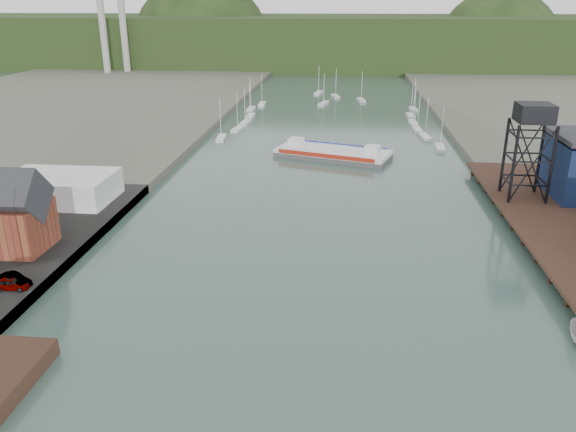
% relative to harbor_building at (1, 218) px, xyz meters
% --- Properties ---
extents(east_pier, '(14.00, 70.00, 2.45)m').
position_rel_harbor_building_xyz_m(east_pier, '(79.00, 15.00, -4.19)').
color(east_pier, black).
rests_on(east_pier, ground).
extents(harbor_building, '(12.20, 8.20, 8.90)m').
position_rel_harbor_building_xyz_m(harbor_building, '(0.00, 0.00, 0.00)').
color(harbor_building, maroon).
rests_on(harbor_building, west_quay).
extents(white_shed, '(18.00, 12.00, 4.50)m').
position_rel_harbor_building_xyz_m(white_shed, '(-2.00, 20.00, -2.24)').
color(white_shed, silver).
rests_on(white_shed, west_quay).
extents(lift_tower, '(6.50, 6.50, 16.00)m').
position_rel_harbor_building_xyz_m(lift_tower, '(77.00, 28.00, 9.56)').
color(lift_tower, black).
rests_on(lift_tower, east_pier).
extents(marina_sailboats, '(57.71, 92.65, 0.90)m').
position_rel_harbor_building_xyz_m(marina_sailboats, '(42.08, 108.46, -5.74)').
color(marina_sailboats, silver).
rests_on(marina_sailboats, ground).
extents(smokestacks, '(11.20, 8.20, 60.00)m').
position_rel_harbor_building_xyz_m(smokestacks, '(-64.00, 202.50, 23.91)').
color(smokestacks, '#A1A09B').
rests_on(smokestacks, ground).
extents(distant_hills, '(500.00, 120.00, 80.00)m').
position_rel_harbor_building_xyz_m(distant_hills, '(38.02, 271.35, 4.29)').
color(distant_hills, black).
rests_on(distant_hills, ground).
extents(chain_ferry, '(27.57, 17.73, 3.69)m').
position_rel_harbor_building_xyz_m(chain_ferry, '(43.82, 58.90, -5.03)').
color(chain_ferry, '#48484A').
rests_on(chain_ferry, ground).
extents(car_west_a, '(4.34, 1.87, 1.46)m').
position_rel_harbor_building_xyz_m(car_west_a, '(7.37, -11.18, -3.76)').
color(car_west_a, '#999999').
rests_on(car_west_a, west_quay).
extents(car_west_b, '(4.85, 3.11, 1.51)m').
position_rel_harbor_building_xyz_m(car_west_b, '(7.22, -10.35, -3.73)').
color(car_west_b, '#999999').
rests_on(car_west_b, west_quay).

